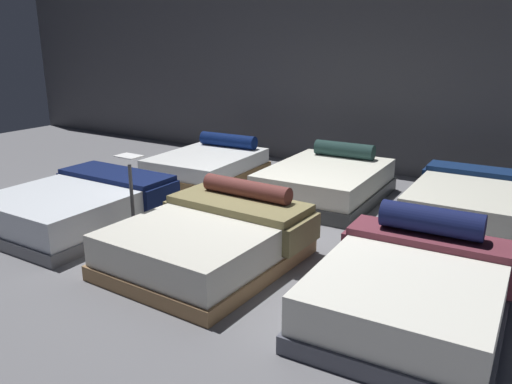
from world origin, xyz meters
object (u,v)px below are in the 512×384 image
Objects in this scene: bed_1 at (210,240)px; bed_2 at (410,290)px; bed_3 at (208,165)px; price_sign at (133,211)px; bed_4 at (326,182)px; bed_0 at (80,206)px; bed_5 at (473,205)px.

bed_1 is 2.12m from bed_2.
bed_3 is 3.01m from price_sign.
bed_3 is at bearing 129.37° from bed_1.
bed_2 is 3.39m from bed_4.
bed_4 is at bearing 50.38° from bed_0.
price_sign is at bearing 178.64° from bed_2.
bed_0 is 2.11m from bed_1.
price_sign is at bearing -139.87° from bed_5.
bed_3 is at bearing 144.53° from bed_2.
bed_1 is at bearing -55.15° from bed_3.
bed_1 is 1.85× the size of price_sign.
bed_1 is (2.11, -0.02, 0.01)m from bed_0.
bed_4 is 1.04× the size of bed_5.
bed_1 is at bearing 177.35° from bed_2.
bed_4 reaches higher than bed_0.
price_sign is (1.06, -0.10, 0.16)m from bed_0.
bed_5 is at bearing 32.52° from bed_0.
bed_1 is at bearing 4.32° from price_sign.
bed_3 is 0.94× the size of bed_4.
price_sign reaches higher than bed_3.
bed_1 is 2.71m from bed_4.
bed_1 is 3.46m from bed_3.
bed_2 reaches higher than bed_3.
bed_1 is 0.98× the size of bed_3.
bed_1 is at bearing -129.19° from bed_5.
price_sign is at bearing -72.04° from bed_3.
bed_1 is 0.96× the size of bed_5.
bed_2 is 1.88× the size of price_sign.
bed_4 is (2.20, -0.00, 0.04)m from bed_3.
bed_1 is 3.48m from bed_5.
bed_1 is 1.06m from price_sign.
bed_0 is 4.22m from bed_2.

